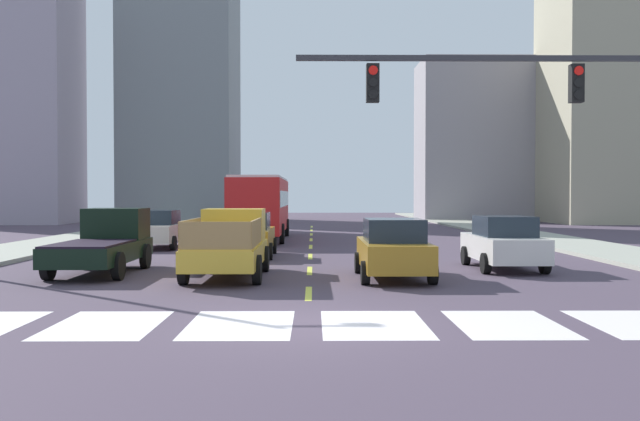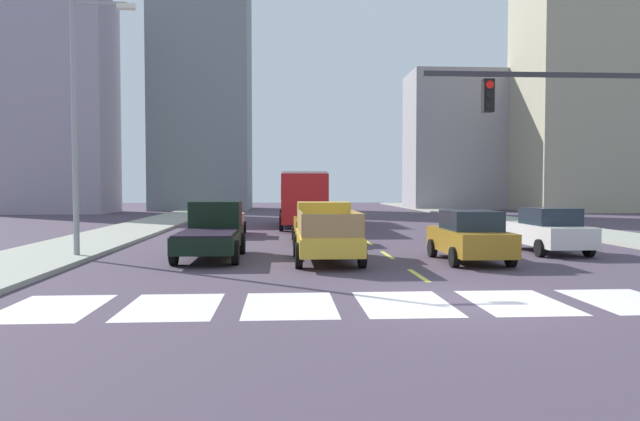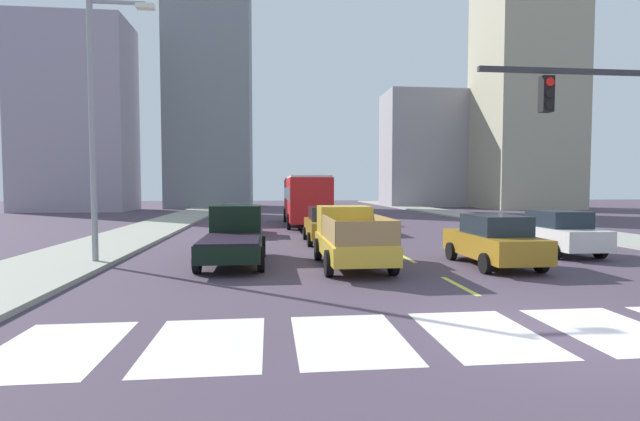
{
  "view_description": "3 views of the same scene",
  "coord_description": "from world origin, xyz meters",
  "px_view_note": "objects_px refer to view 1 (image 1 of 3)",
  "views": [
    {
      "loc": [
        0.11,
        -12.62,
        2.39
      ],
      "look_at": [
        0.4,
        16.03,
        1.75
      ],
      "focal_mm": 38.53,
      "sensor_mm": 36.0,
      "label": 1
    },
    {
      "loc": [
        -3.85,
        -12.54,
        2.53
      ],
      "look_at": [
        -2.3,
        11.88,
        1.53
      ],
      "focal_mm": 33.37,
      "sensor_mm": 36.0,
      "label": 2
    },
    {
      "loc": [
        -5.09,
        -8.02,
        2.68
      ],
      "look_at": [
        -2.42,
        16.58,
        1.4
      ],
      "focal_mm": 26.27,
      "sensor_mm": 36.0,
      "label": 3
    }
  ],
  "objects_px": {
    "pickup_stakebed": "(229,244)",
    "sedan_near_right": "(393,249)",
    "traffic_signal_gantry": "(634,109)",
    "sedan_mid": "(248,235)",
    "pickup_dark": "(105,242)",
    "city_bus": "(261,203)",
    "sedan_near_left": "(503,243)",
    "sedan_far": "(159,229)"
  },
  "relations": [
    {
      "from": "pickup_stakebed",
      "to": "sedan_near_right",
      "type": "bearing_deg",
      "value": -10.08
    },
    {
      "from": "traffic_signal_gantry",
      "to": "sedan_mid",
      "type": "bearing_deg",
      "value": 129.92
    },
    {
      "from": "pickup_stakebed",
      "to": "pickup_dark",
      "type": "relative_size",
      "value": 1.0
    },
    {
      "from": "city_bus",
      "to": "sedan_near_right",
      "type": "relative_size",
      "value": 2.45
    },
    {
      "from": "pickup_stakebed",
      "to": "city_bus",
      "type": "xyz_separation_m",
      "value": [
        -0.3,
        16.21,
        1.02
      ]
    },
    {
      "from": "pickup_dark",
      "to": "city_bus",
      "type": "height_order",
      "value": "city_bus"
    },
    {
      "from": "sedan_near_left",
      "to": "sedan_far",
      "type": "xyz_separation_m",
      "value": [
        -13.06,
        8.88,
        0.0
      ]
    },
    {
      "from": "sedan_near_left",
      "to": "sedan_near_right",
      "type": "relative_size",
      "value": 1.0
    },
    {
      "from": "pickup_stakebed",
      "to": "sedan_mid",
      "type": "xyz_separation_m",
      "value": [
        -0.03,
        6.31,
        -0.08
      ]
    },
    {
      "from": "city_bus",
      "to": "pickup_stakebed",
      "type": "bearing_deg",
      "value": -87.01
    },
    {
      "from": "sedan_mid",
      "to": "sedan_near_right",
      "type": "height_order",
      "value": "same"
    },
    {
      "from": "city_bus",
      "to": "sedan_near_left",
      "type": "relative_size",
      "value": 2.45
    },
    {
      "from": "pickup_dark",
      "to": "sedan_near_right",
      "type": "relative_size",
      "value": 1.18
    },
    {
      "from": "pickup_stakebed",
      "to": "pickup_dark",
      "type": "distance_m",
      "value": 4.1
    },
    {
      "from": "sedan_near_right",
      "to": "pickup_stakebed",
      "type": "bearing_deg",
      "value": 169.13
    },
    {
      "from": "pickup_dark",
      "to": "sedan_near_left",
      "type": "relative_size",
      "value": 1.18
    },
    {
      "from": "pickup_dark",
      "to": "sedan_near_right",
      "type": "height_order",
      "value": "pickup_dark"
    },
    {
      "from": "pickup_stakebed",
      "to": "sedan_near_left",
      "type": "relative_size",
      "value": 1.18
    },
    {
      "from": "pickup_dark",
      "to": "sedan_far",
      "type": "height_order",
      "value": "pickup_dark"
    },
    {
      "from": "pickup_dark",
      "to": "sedan_mid",
      "type": "relative_size",
      "value": 1.18
    },
    {
      "from": "pickup_dark",
      "to": "city_bus",
      "type": "distance_m",
      "value": 15.66
    },
    {
      "from": "sedan_near_left",
      "to": "sedan_mid",
      "type": "relative_size",
      "value": 1.0
    },
    {
      "from": "traffic_signal_gantry",
      "to": "pickup_stakebed",
      "type": "bearing_deg",
      "value": 151.62
    },
    {
      "from": "pickup_dark",
      "to": "sedan_near_right",
      "type": "distance_m",
      "value": 8.91
    },
    {
      "from": "sedan_near_right",
      "to": "sedan_mid",
      "type": "bearing_deg",
      "value": 122.23
    },
    {
      "from": "pickup_stakebed",
      "to": "sedan_near_left",
      "type": "bearing_deg",
      "value": 10.08
    },
    {
      "from": "sedan_near_left",
      "to": "traffic_signal_gantry",
      "type": "distance_m",
      "value": 7.75
    },
    {
      "from": "sedan_far",
      "to": "city_bus",
      "type": "bearing_deg",
      "value": 55.44
    },
    {
      "from": "sedan_near_left",
      "to": "sedan_near_right",
      "type": "distance_m",
      "value": 4.56
    },
    {
      "from": "pickup_dark",
      "to": "city_bus",
      "type": "bearing_deg",
      "value": 74.93
    },
    {
      "from": "pickup_stakebed",
      "to": "pickup_dark",
      "type": "bearing_deg",
      "value": 164.31
    },
    {
      "from": "sedan_near_left",
      "to": "sedan_mid",
      "type": "height_order",
      "value": "same"
    },
    {
      "from": "sedan_mid",
      "to": "traffic_signal_gantry",
      "type": "xyz_separation_m",
      "value": [
        9.6,
        -11.47,
        3.42
      ]
    },
    {
      "from": "pickup_stakebed",
      "to": "traffic_signal_gantry",
      "type": "xyz_separation_m",
      "value": [
        9.57,
        -5.17,
        3.35
      ]
    },
    {
      "from": "pickup_stakebed",
      "to": "city_bus",
      "type": "bearing_deg",
      "value": 89.81
    },
    {
      "from": "sedan_mid",
      "to": "sedan_far",
      "type": "relative_size",
      "value": 1.0
    },
    {
      "from": "city_bus",
      "to": "sedan_mid",
      "type": "bearing_deg",
      "value": -86.53
    },
    {
      "from": "city_bus",
      "to": "sedan_near_right",
      "type": "xyz_separation_m",
      "value": [
        5.06,
        -16.95,
        -1.09
      ]
    },
    {
      "from": "pickup_dark",
      "to": "traffic_signal_gantry",
      "type": "bearing_deg",
      "value": -26.05
    },
    {
      "from": "pickup_dark",
      "to": "sedan_near_right",
      "type": "bearing_deg",
      "value": -12.9
    },
    {
      "from": "pickup_dark",
      "to": "traffic_signal_gantry",
      "type": "relative_size",
      "value": 0.46
    },
    {
      "from": "pickup_stakebed",
      "to": "sedan_mid",
      "type": "relative_size",
      "value": 1.18
    }
  ]
}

